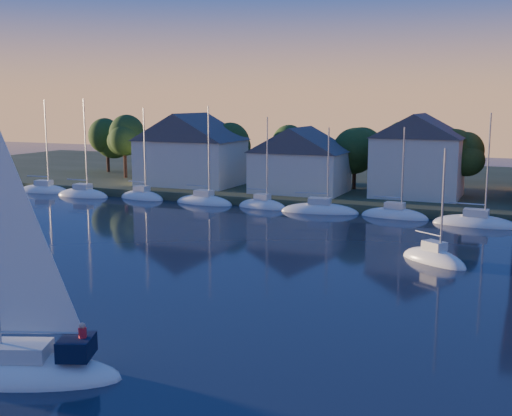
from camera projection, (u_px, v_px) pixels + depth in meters
The scene contains 9 objects.
shoreline_land at pixel (379, 185), 94.13m from camera, with size 160.00×50.00×2.00m, color #2C3821.
wooden_dock at pixel (334, 209), 73.34m from camera, with size 120.00×3.00×1.00m, color brown.
clubhouse_west at pixel (191, 148), 86.44m from camera, with size 13.65×9.45×9.64m.
clubhouse_centre at pixel (300, 159), 79.37m from camera, with size 11.55×8.40×8.08m.
clubhouse_east at pixel (418, 154), 75.52m from camera, with size 10.50×8.40×9.80m.
tree_line at pixel (376, 141), 81.30m from camera, with size 93.40×5.40×8.90m.
moored_fleet at pixel (260, 208), 73.76m from camera, with size 71.50×2.40×12.05m.
hero_sailboat at pixel (25, 366), 28.63m from camera, with size 9.45×6.03×14.07m.
drifting_sailboat_right at pixel (434, 261), 49.28m from camera, with size 6.13×4.97×9.89m.
Camera 1 is at (20.65, -17.87, 12.30)m, focal length 45.00 mm.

